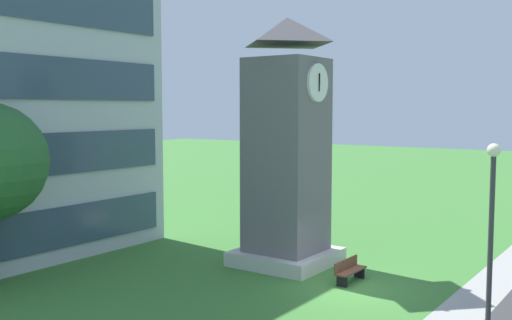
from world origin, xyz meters
name	(u,v)px	position (x,y,z in m)	size (l,w,h in m)	color
ground_plane	(348,289)	(0.00, 0.00, 0.00)	(160.00, 160.00, 0.00)	#3D7A33
kerb_strip	(463,311)	(0.00, -4.22, 0.00)	(120.00, 1.60, 0.01)	#9E9E99
clock_tower	(287,156)	(1.71, 3.83, 4.71)	(3.86, 3.86, 10.53)	slate
park_bench	(349,270)	(0.80, 0.35, 0.46)	(1.81, 0.53, 0.88)	brown
street_lamp	(491,225)	(-3.24, -5.78, 3.60)	(0.36, 0.36, 5.80)	#333338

